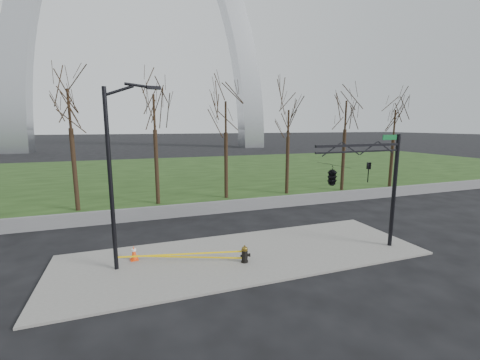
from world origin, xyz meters
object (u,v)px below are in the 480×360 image
object	(u,v)px
fire_hydrant	(245,254)
traffic_signal_mast	(345,174)
traffic_cone	(134,253)
street_light	(115,167)

from	to	relation	value
fire_hydrant	traffic_signal_mast	distance (m)	6.10
traffic_cone	traffic_signal_mast	world-z (taller)	traffic_signal_mast
street_light	traffic_signal_mast	bearing A→B (deg)	-19.34
traffic_cone	traffic_signal_mast	bearing A→B (deg)	-15.97
traffic_cone	street_light	xyz separation A→B (m)	(-0.54, -0.70, 4.24)
fire_hydrant	traffic_cone	distance (m)	5.29
street_light	fire_hydrant	bearing A→B (deg)	-21.43
traffic_cone	traffic_signal_mast	distance (m)	10.75
fire_hydrant	street_light	bearing A→B (deg)	-178.30
fire_hydrant	street_light	size ratio (longest dim) A/B	0.10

